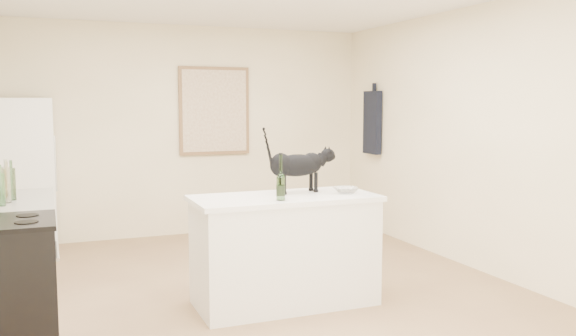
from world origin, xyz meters
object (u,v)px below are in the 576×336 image
Objects in this scene: wine_bottle at (281,180)px; glass_bowl at (346,190)px; black_cat at (297,168)px; stove at (6,294)px; fridge at (21,177)px.

glass_bowl is (0.63, 0.13, -0.13)m from wine_bottle.
wine_bottle reaches higher than glass_bowl.
black_cat reaches higher than wine_bottle.
black_cat is at bearing 50.07° from wine_bottle.
stove is 0.53× the size of fridge.
fridge reaches higher than black_cat.
black_cat reaches higher than stove.
stove is 2.64m from glass_bowl.
stove is 1.53× the size of black_cat.
black_cat is at bearing 13.39° from stove.
glass_bowl is at bearing -45.46° from fridge.
black_cat is 0.45m from glass_bowl.
fridge is 2.89× the size of black_cat.
stove is at bearing -172.58° from glass_bowl.
fridge reaches higher than wine_bottle.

